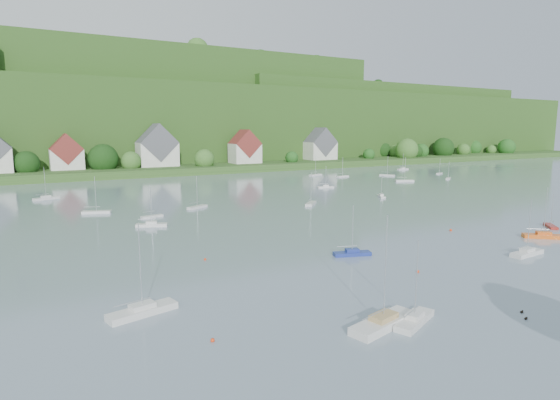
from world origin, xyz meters
name	(u,v)px	position (x,y,z in m)	size (l,w,h in m)	color
far_shore_strip	(140,168)	(0.00, 200.00, 1.50)	(600.00, 60.00, 3.00)	#2C4E1D
forested_ridge	(112,122)	(0.39, 268.57, 22.89)	(620.00, 181.22, 69.89)	#204616
village_building_1	(67,155)	(-30.00, 189.00, 8.75)	(12.00, 9.36, 14.00)	beige
village_building_2	(157,149)	(5.00, 188.00, 10.27)	(16.00, 11.44, 18.00)	beige
village_building_3	(245,149)	(45.00, 186.00, 9.43)	(13.00, 10.40, 15.50)	beige
village_building_4	(320,147)	(90.00, 190.00, 9.59)	(15.00, 10.40, 16.50)	beige
near_sailboat_0	(415,319)	(-12.82, 23.72, 0.44)	(6.29, 3.95, 8.24)	silver
near_sailboat_1	(352,253)	(-3.14, 45.55, 0.42)	(5.78, 3.26, 7.52)	navy
near_sailboat_2	(383,322)	(-15.98, 24.59, 0.52)	(8.24, 4.00, 10.72)	silver
near_sailboat_3	(527,252)	(19.56, 32.91, 0.45)	(6.38, 2.18, 8.47)	silver
near_sailboat_5	(543,235)	(32.39, 38.07, 0.46)	(6.14, 5.56, 8.76)	#E15C18
near_sailboat_6	(142,310)	(-35.16, 38.70, 0.48)	(7.28, 3.49, 9.47)	silver
near_sailboat_7	(551,226)	(42.19, 42.48, 0.31)	(4.22, 4.36, 6.40)	maroon
mooring_buoy_0	(418,272)	(-0.68, 34.97, 0.00)	(0.41, 0.41, 0.41)	#ED3B12
mooring_buoy_2	(451,231)	(23.13, 49.78, 0.00)	(0.47, 0.47, 0.47)	#ED3B12
mooring_buoy_3	(205,260)	(-22.95, 53.95, 0.00)	(0.38, 0.38, 0.38)	#ED3B12
mooring_buoy_5	(213,341)	(-31.14, 29.72, 0.00)	(0.38, 0.38, 0.38)	#ED3B12
duck_pair	(524,315)	(-1.97, 19.61, 0.10)	(1.61, 1.45, 0.29)	black
far_sailboat_cluster	(237,192)	(9.19, 114.90, 0.37)	(201.62, 77.95, 8.73)	silver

